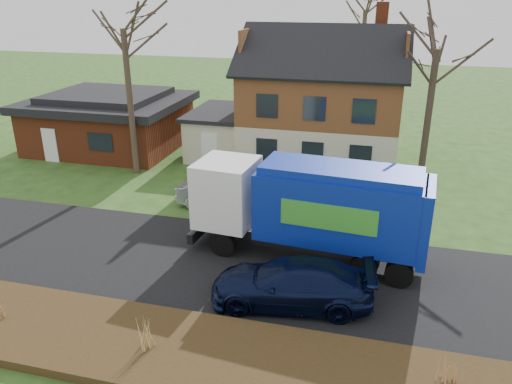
# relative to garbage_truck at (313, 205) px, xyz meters

# --- Properties ---
(ground) EXTENTS (120.00, 120.00, 0.00)m
(ground) POSITION_rel_garbage_truck_xyz_m (-3.33, -1.38, -2.26)
(ground) COLOR #284918
(ground) RESTS_ON ground
(road) EXTENTS (80.00, 7.00, 0.02)m
(road) POSITION_rel_garbage_truck_xyz_m (-3.33, -1.38, -2.25)
(road) COLOR black
(road) RESTS_ON ground
(mulch_verge) EXTENTS (80.00, 3.50, 0.30)m
(mulch_verge) POSITION_rel_garbage_truck_xyz_m (-3.33, -6.68, -2.11)
(mulch_verge) COLOR black
(mulch_verge) RESTS_ON ground
(main_house) EXTENTS (12.95, 8.95, 9.26)m
(main_house) POSITION_rel_garbage_truck_xyz_m (-1.84, 12.52, 1.77)
(main_house) COLOR beige
(main_house) RESTS_ON ground
(ranch_house) EXTENTS (9.80, 8.20, 3.70)m
(ranch_house) POSITION_rel_garbage_truck_xyz_m (-15.33, 11.62, -0.45)
(ranch_house) COLOR brown
(ranch_house) RESTS_ON ground
(garbage_truck) EXTENTS (9.33, 3.26, 3.92)m
(garbage_truck) POSITION_rel_garbage_truck_xyz_m (0.00, 0.00, 0.00)
(garbage_truck) COLOR black
(garbage_truck) RESTS_ON ground
(silver_sedan) EXTENTS (4.57, 1.93, 1.47)m
(silver_sedan) POSITION_rel_garbage_truck_xyz_m (-4.88, 3.70, -1.53)
(silver_sedan) COLOR #B8BCC1
(silver_sedan) RESTS_ON ground
(navy_wagon) EXTENTS (5.67, 2.88, 1.58)m
(navy_wagon) POSITION_rel_garbage_truck_xyz_m (-0.18, -3.30, -1.47)
(navy_wagon) COLOR black
(navy_wagon) RESTS_ON ground
(tree_front_west) EXTENTS (3.75, 3.75, 11.14)m
(tree_front_west) POSITION_rel_garbage_truck_xyz_m (-11.31, 7.27, 6.92)
(tree_front_west) COLOR #46372A
(tree_front_west) RESTS_ON ground
(tree_front_east) EXTENTS (3.77, 3.77, 10.48)m
(tree_front_east) POSITION_rel_garbage_truck_xyz_m (4.41, 7.92, 6.26)
(tree_front_east) COLOR #3A2C22
(tree_front_east) RESTS_ON ground
(grass_clump_west) EXTENTS (0.32, 0.27, 0.86)m
(grass_clump_west) POSITION_rel_garbage_truck_xyz_m (-8.83, -6.72, -1.53)
(grass_clump_west) COLOR #A67C49
(grass_clump_west) RESTS_ON mulch_verge
(grass_clump_mid) EXTENTS (0.38, 0.31, 1.07)m
(grass_clump_mid) POSITION_rel_garbage_truck_xyz_m (-3.73, -6.85, -1.43)
(grass_clump_mid) COLOR tan
(grass_clump_mid) RESTS_ON mulch_verge
(grass_clump_east) EXTENTS (0.36, 0.30, 0.90)m
(grass_clump_east) POSITION_rel_garbage_truck_xyz_m (4.50, -6.17, -1.51)
(grass_clump_east) COLOR tan
(grass_clump_east) RESTS_ON mulch_verge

